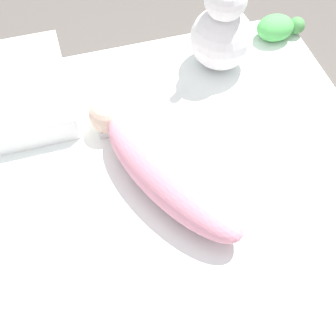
{
  "coord_description": "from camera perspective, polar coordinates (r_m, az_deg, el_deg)",
  "views": [
    {
      "loc": [
        -0.19,
        -0.69,
        1.16
      ],
      "look_at": [
        -0.0,
        -0.03,
        0.18
      ],
      "focal_mm": 50.0,
      "sensor_mm": 36.0,
      "label": 1
    }
  ],
  "objects": [
    {
      "name": "burp_cloth",
      "position": [
        1.38,
        -5.48,
        7.12
      ],
      "size": [
        0.17,
        0.16,
        0.02
      ],
      "color": "white",
      "rests_on": "bed_mattress"
    },
    {
      "name": "ground_plane",
      "position": [
        1.36,
        -0.32,
        -3.42
      ],
      "size": [
        12.0,
        12.0,
        0.0
      ],
      "primitive_type": "plane",
      "color": "#514C47"
    },
    {
      "name": "turtle_plush",
      "position": [
        1.64,
        13.31,
        16.35
      ],
      "size": [
        0.17,
        0.1,
        0.08
      ],
      "color": "#51B756",
      "rests_on": "bed_mattress"
    },
    {
      "name": "bed_mattress",
      "position": [
        1.31,
        -0.33,
        -1.93
      ],
      "size": [
        1.17,
        1.04,
        0.13
      ],
      "color": "white",
      "rests_on": "ground_plane"
    },
    {
      "name": "bunny_plush",
      "position": [
        1.46,
        6.63,
        16.39
      ],
      "size": [
        0.19,
        0.19,
        0.34
      ],
      "color": "white",
      "rests_on": "bed_mattress"
    },
    {
      "name": "swaddled_baby",
      "position": [
        1.18,
        -0.53,
        0.06
      ],
      "size": [
        0.35,
        0.55,
        0.12
      ],
      "rotation": [
        0.0,
        0.0,
        2.0
      ],
      "color": "pink",
      "rests_on": "bed_mattress"
    },
    {
      "name": "pillow",
      "position": [
        1.46,
        -19.74,
        8.42
      ],
      "size": [
        0.39,
        0.39,
        0.08
      ],
      "color": "white",
      "rests_on": "bed_mattress"
    }
  ]
}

